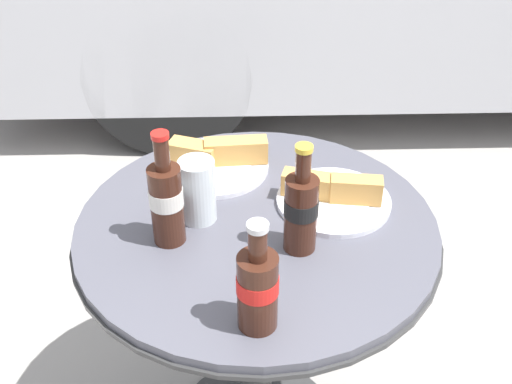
{
  "coord_description": "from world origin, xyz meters",
  "views": [
    {
      "loc": [
        -0.03,
        -1.04,
        1.52
      ],
      "look_at": [
        0.0,
        0.04,
        0.76
      ],
      "focal_mm": 45.0,
      "sensor_mm": 36.0,
      "label": 1
    }
  ],
  "objects_px": {
    "cola_bottle_left": "(301,210)",
    "cola_bottle_center": "(258,287)",
    "lunch_plate_far": "(216,160)",
    "bistro_table": "(257,284)",
    "cola_bottle_right": "(166,200)",
    "lunch_plate_near": "(333,195)",
    "drinking_glass": "(198,193)"
  },
  "relations": [
    {
      "from": "cola_bottle_center",
      "to": "lunch_plate_far",
      "type": "relative_size",
      "value": 0.87
    },
    {
      "from": "bistro_table",
      "to": "lunch_plate_far",
      "type": "distance_m",
      "value": 0.3
    },
    {
      "from": "drinking_glass",
      "to": "lunch_plate_near",
      "type": "distance_m",
      "value": 0.29
    },
    {
      "from": "cola_bottle_center",
      "to": "lunch_plate_near",
      "type": "xyz_separation_m",
      "value": [
        0.17,
        0.34,
        -0.06
      ]
    },
    {
      "from": "bistro_table",
      "to": "cola_bottle_center",
      "type": "bearing_deg",
      "value": -91.41
    },
    {
      "from": "cola_bottle_left",
      "to": "bistro_table",
      "type": "bearing_deg",
      "value": 135.34
    },
    {
      "from": "cola_bottle_center",
      "to": "lunch_plate_far",
      "type": "height_order",
      "value": "cola_bottle_center"
    },
    {
      "from": "bistro_table",
      "to": "cola_bottle_left",
      "type": "bearing_deg",
      "value": -44.66
    },
    {
      "from": "lunch_plate_far",
      "to": "lunch_plate_near",
      "type": "bearing_deg",
      "value": -30.11
    },
    {
      "from": "lunch_plate_near",
      "to": "lunch_plate_far",
      "type": "relative_size",
      "value": 0.99
    },
    {
      "from": "drinking_glass",
      "to": "lunch_plate_far",
      "type": "distance_m",
      "value": 0.2
    },
    {
      "from": "drinking_glass",
      "to": "cola_bottle_left",
      "type": "bearing_deg",
      "value": -26.4
    },
    {
      "from": "cola_bottle_center",
      "to": "drinking_glass",
      "type": "bearing_deg",
      "value": 110.53
    },
    {
      "from": "lunch_plate_far",
      "to": "cola_bottle_right",
      "type": "bearing_deg",
      "value": -108.61
    },
    {
      "from": "cola_bottle_left",
      "to": "lunch_plate_far",
      "type": "relative_size",
      "value": 0.93
    },
    {
      "from": "cola_bottle_right",
      "to": "lunch_plate_near",
      "type": "bearing_deg",
      "value": 18.27
    },
    {
      "from": "cola_bottle_right",
      "to": "drinking_glass",
      "type": "height_order",
      "value": "cola_bottle_right"
    },
    {
      "from": "cola_bottle_left",
      "to": "drinking_glass",
      "type": "bearing_deg",
      "value": 153.6
    },
    {
      "from": "lunch_plate_far",
      "to": "bistro_table",
      "type": "bearing_deg",
      "value": -67.5
    },
    {
      "from": "cola_bottle_center",
      "to": "drinking_glass",
      "type": "distance_m",
      "value": 0.32
    },
    {
      "from": "cola_bottle_left",
      "to": "cola_bottle_center",
      "type": "bearing_deg",
      "value": -113.88
    },
    {
      "from": "bistro_table",
      "to": "lunch_plate_far",
      "type": "height_order",
      "value": "lunch_plate_far"
    },
    {
      "from": "bistro_table",
      "to": "drinking_glass",
      "type": "height_order",
      "value": "drinking_glass"
    },
    {
      "from": "drinking_glass",
      "to": "lunch_plate_near",
      "type": "bearing_deg",
      "value": 8.82
    },
    {
      "from": "bistro_table",
      "to": "cola_bottle_left",
      "type": "xyz_separation_m",
      "value": [
        0.08,
        -0.08,
        0.26
      ]
    },
    {
      "from": "bistro_table",
      "to": "cola_bottle_left",
      "type": "height_order",
      "value": "cola_bottle_left"
    },
    {
      "from": "bistro_table",
      "to": "lunch_plate_near",
      "type": "distance_m",
      "value": 0.26
    },
    {
      "from": "bistro_table",
      "to": "drinking_glass",
      "type": "distance_m",
      "value": 0.27
    },
    {
      "from": "cola_bottle_left",
      "to": "cola_bottle_center",
      "type": "xyz_separation_m",
      "value": [
        -0.09,
        -0.2,
        -0.01
      ]
    },
    {
      "from": "bistro_table",
      "to": "lunch_plate_near",
      "type": "bearing_deg",
      "value": 20.82
    },
    {
      "from": "cola_bottle_right",
      "to": "lunch_plate_near",
      "type": "relative_size",
      "value": 0.99
    },
    {
      "from": "bistro_table",
      "to": "drinking_glass",
      "type": "bearing_deg",
      "value": 170.96
    }
  ]
}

